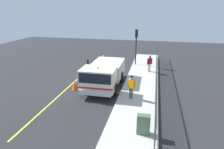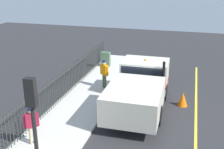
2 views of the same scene
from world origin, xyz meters
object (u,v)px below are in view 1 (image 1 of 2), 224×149
work_truck (103,74)px  worker_standing (131,84)px  pedestrian_distant (150,62)px  utility_cabinet (143,124)px  traffic_light_near (136,40)px  traffic_cone (75,85)px

work_truck → worker_standing: work_truck is taller
work_truck → pedestrian_distant: bearing=-127.2°
utility_cabinet → work_truck: bearing=122.1°
worker_standing → traffic_light_near: (-0.61, 8.75, 1.67)m
work_truck → traffic_light_near: (1.85, 6.98, 1.66)m
pedestrian_distant → worker_standing: bearing=-138.4°
worker_standing → utility_cabinet: worker_standing is taller
utility_cabinet → traffic_cone: (-5.72, 4.89, -0.30)m
pedestrian_distant → traffic_light_near: bearing=85.4°
work_truck → traffic_cone: size_ratio=8.02×
traffic_light_near → utility_cabinet: size_ratio=3.65×
pedestrian_distant → work_truck: bearing=-166.1°
traffic_light_near → traffic_cone: bearing=56.9°
work_truck → pedestrian_distant: (3.47, 4.65, -0.06)m
pedestrian_distant → utility_cabinet: (0.11, -10.36, -0.47)m
work_truck → worker_standing: (2.46, -1.78, -0.01)m
utility_cabinet → traffic_cone: utility_cabinet is taller
traffic_cone → pedestrian_distant: bearing=44.3°
pedestrian_distant → traffic_cone: pedestrian_distant is taller
traffic_light_near → worker_standing: bearing=88.0°
work_truck → traffic_light_near: size_ratio=1.54×
worker_standing → traffic_cone: bearing=19.5°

